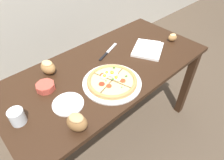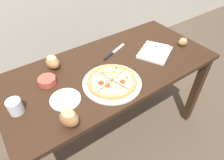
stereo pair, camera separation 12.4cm
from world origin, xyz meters
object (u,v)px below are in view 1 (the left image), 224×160
bread_piece_far (173,37)px  knife_main (108,52)px  bread_piece_mid (77,122)px  pizza (112,81)px  side_saucer (68,104)px  ramekin_bowl (45,87)px  napkin_folded (148,49)px  water_glass (17,117)px  dining_table (107,79)px  bread_piece_near (48,67)px

bread_piece_far → knife_main: (-0.50, 0.23, -0.03)m
bread_piece_mid → bread_piece_far: 1.08m
pizza → side_saucer: bearing=172.7°
ramekin_bowl → napkin_folded: 0.80m
pizza → water_glass: water_glass is taller
knife_main → side_saucer: same height
pizza → bread_piece_mid: 0.38m
dining_table → side_saucer: side_saucer is taller
knife_main → water_glass: water_glass is taller
dining_table → pizza: 0.22m
bread_piece_near → dining_table: bearing=-32.4°
dining_table → ramekin_bowl: (-0.42, 0.09, 0.13)m
pizza → bread_piece_far: bearing=3.6°
bread_piece_mid → bread_piece_far: bread_piece_mid is taller
napkin_folded → bread_piece_far: size_ratio=3.54×
bread_piece_far → dining_table: bearing=170.5°
water_glass → side_saucer: size_ratio=0.47×
napkin_folded → side_saucer: size_ratio=1.75×
napkin_folded → bread_piece_far: (0.26, -0.04, 0.02)m
ramekin_bowl → bread_piece_near: bearing=53.2°
pizza → ramekin_bowl: pizza is taller
dining_table → pizza: pizza is taller
bread_piece_near → water_glass: size_ratio=1.48×
bread_piece_mid → bread_piece_far: (1.07, 0.17, -0.02)m
ramekin_bowl → water_glass: 0.26m
napkin_folded → dining_table: bearing=170.6°
dining_table → water_glass: bearing=-176.5°
water_glass → side_saucer: bearing=-15.8°
knife_main → side_saucer: 0.57m
bread_piece_mid → bread_piece_far: bearing=9.3°
ramekin_bowl → side_saucer: bearing=-81.2°
side_saucer → napkin_folded: bearing=3.8°
bread_piece_mid → napkin_folded: bearing=15.1°
napkin_folded → bread_piece_mid: bread_piece_mid is taller
pizza → side_saucer: (-0.30, 0.04, -0.01)m
bread_piece_near → bread_piece_far: (0.95, -0.31, -0.02)m
napkin_folded → water_glass: size_ratio=3.73×
side_saucer → knife_main: bearing=24.9°
pizza → bread_piece_mid: size_ratio=2.78×
dining_table → bread_piece_far: bearing=-9.5°
water_glass → pizza: bearing=-11.2°
water_glass → bread_piece_near: bearing=38.3°
side_saucer → bread_piece_far: bearing=0.4°
bread_piece_mid → knife_main: size_ratio=0.54×
bread_piece_mid → water_glass: size_ratio=1.59×
knife_main → water_glass: bearing=172.2°
ramekin_bowl → bread_piece_mid: bearing=-93.3°
ramekin_bowl → knife_main: 0.55m
knife_main → napkin_folded: bearing=-58.2°
ramekin_bowl → bread_piece_far: size_ratio=1.33×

